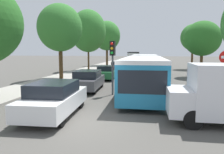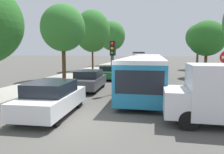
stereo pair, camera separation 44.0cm
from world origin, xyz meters
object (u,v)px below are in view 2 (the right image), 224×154
Objects in this scene: queued_car_red at (122,67)px; queued_car_navy at (134,62)px; articulated_bus at (146,69)px; queued_car_graphite at (89,80)px; traffic_light at (113,56)px; tree_left_mid at (63,28)px; tree_right_mid at (207,39)px; tree_left_far at (93,32)px; tree_left_distant at (112,36)px; city_bus_rear at (139,56)px; queued_car_white at (52,98)px; tree_right_far at (198,37)px; queued_car_green at (109,72)px; queued_car_silver at (128,64)px.

queued_car_red is 1.01× the size of queued_car_navy.
queued_car_graphite is (-3.84, -2.53, -0.65)m from articulated_bus.
articulated_bus is 4.36m from traffic_light.
traffic_light is at bearing -45.02° from tree_left_mid.
articulated_bus is at bearing -16.50° from tree_left_mid.
queued_car_navy is 17.95m from tree_right_mid.
tree_left_distant is at bearing 87.46° from tree_left_far.
queued_car_white is at bearing 176.60° from city_bus_rear.
tree_left_mid is at bearing -134.33° from tree_right_far.
queued_car_navy is (0.33, 24.66, -0.01)m from queued_car_graphite.
queued_car_graphite is at bearing -134.88° from tree_right_mid.
city_bus_rear is at bearing -168.53° from traffic_light.
articulated_bus reaches higher than queued_car_navy.
queued_car_green is at bearing -78.44° from tree_left_distant.
queued_car_white is 1.01× the size of queued_car_silver.
tree_left_distant is at bearing -158.83° from traffic_light.
traffic_light reaches higher than queued_car_silver.
tree_right_mid is (13.68, -4.51, -1.33)m from tree_left_far.
queued_car_white is 30.98m from tree_left_distant.
queued_car_navy is at bearing -167.63° from traffic_light.
queued_car_graphite is 7.68m from tree_left_mid.
queued_car_silver reaches higher than queued_car_green.
tree_left_far is at bearing -158.76° from tree_right_far.
queued_car_silver is at bearing -2.99° from queued_car_white.
tree_right_mid reaches higher than queued_car_white.
tree_left_distant is (0.45, 10.11, 0.14)m from tree_left_far.
articulated_bus is at bearing -129.02° from tree_right_mid.
tree_left_distant is at bearing 92.57° from queued_car_navy.
city_bus_rear is 2.69× the size of queued_car_silver.
articulated_bus is 3.73× the size of queued_car_silver.
queued_car_green is at bearing -134.49° from articulated_bus.
tree_left_mid is at bearing 101.73° from queued_car_green.
queued_car_white is at bearing 177.01° from queued_car_silver.
queued_car_navy is 0.70× the size of tree_right_mid.
tree_left_far is 14.47m from tree_right_mid.
queued_car_green is 6.10m from tree_left_mid.
traffic_light is 26.28m from tree_left_distant.
tree_left_mid reaches higher than queued_car_silver.
queued_car_white is 28.04m from tree_right_far.
tree_left_far is at bearing 89.68° from tree_left_mid.
articulated_bus is 3.85× the size of queued_car_graphite.
city_bus_rear is at bearing 82.68° from tree_left_mid.
queued_car_navy is 20.69m from tree_left_mid.
traffic_light reaches higher than queued_car_white.
queued_car_navy is at bearing -3.33° from queued_car_white.
traffic_light is (1.82, -19.66, 1.76)m from queued_car_silver.
articulated_bus is at bearing -163.55° from queued_car_red.
queued_car_navy is 1.22× the size of traffic_light.
tree_left_distant is (0.50, 19.35, 0.50)m from tree_left_mid.
tree_right_far is at bearing -154.21° from city_bus_rear.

